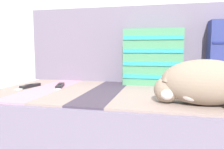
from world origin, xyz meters
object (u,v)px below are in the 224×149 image
at_px(game_remote_near, 29,86).
at_px(sleeping_cat, 201,84).
at_px(throw_pillow_striped, 153,57).
at_px(couch, 153,124).

bearing_deg(game_remote_near, sleeping_cat, -12.90).
relative_size(throw_pillow_striped, sleeping_cat, 0.87).
distance_m(throw_pillow_striped, sleeping_cat, 0.57).
xyz_separation_m(throw_pillow_striped, sleeping_cat, (0.23, -0.51, -0.09)).
bearing_deg(game_remote_near, couch, 3.42).
bearing_deg(sleeping_cat, game_remote_near, 167.10).
distance_m(couch, sleeping_cat, 0.45).
relative_size(couch, throw_pillow_striped, 5.01).
xyz_separation_m(couch, game_remote_near, (-0.77, -0.05, 0.20)).
distance_m(couch, game_remote_near, 0.80).
height_order(couch, sleeping_cat, sleeping_cat).
height_order(couch, throw_pillow_striped, throw_pillow_striped).
height_order(sleeping_cat, game_remote_near, sleeping_cat).
bearing_deg(game_remote_near, throw_pillow_striped, 20.92).
bearing_deg(couch, throw_pillow_striped, 94.14).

